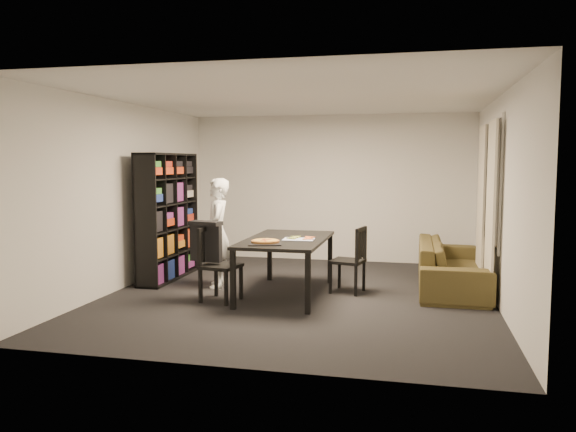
% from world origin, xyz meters
% --- Properties ---
extents(room, '(5.01, 5.51, 2.61)m').
position_xyz_m(room, '(0.00, 0.00, 1.30)').
color(room, black).
rests_on(room, ground).
extents(window_pane, '(0.02, 1.40, 1.60)m').
position_xyz_m(window_pane, '(2.48, 0.60, 1.50)').
color(window_pane, black).
rests_on(window_pane, room).
extents(window_frame, '(0.03, 1.52, 1.72)m').
position_xyz_m(window_frame, '(2.48, 0.60, 1.50)').
color(window_frame, white).
rests_on(window_frame, room).
extents(curtain_left, '(0.03, 0.70, 2.25)m').
position_xyz_m(curtain_left, '(2.40, 0.08, 1.15)').
color(curtain_left, beige).
rests_on(curtain_left, room).
extents(curtain_right, '(0.03, 0.70, 2.25)m').
position_xyz_m(curtain_right, '(2.40, 1.12, 1.15)').
color(curtain_right, beige).
rests_on(curtain_right, room).
extents(bookshelf, '(0.35, 1.50, 1.90)m').
position_xyz_m(bookshelf, '(-2.16, 0.60, 0.95)').
color(bookshelf, black).
rests_on(bookshelf, room).
extents(dining_table, '(1.02, 1.83, 0.76)m').
position_xyz_m(dining_table, '(-0.17, -0.04, 0.69)').
color(dining_table, black).
rests_on(dining_table, room).
extents(chair_left, '(0.52, 0.52, 0.94)m').
position_xyz_m(chair_left, '(-1.00, -0.52, 0.54)').
color(chair_left, black).
rests_on(chair_left, room).
extents(chair_right, '(0.49, 0.49, 0.90)m').
position_xyz_m(chair_right, '(0.69, 0.28, 0.51)').
color(chair_right, black).
rests_on(chair_right, room).
extents(draped_jacket, '(0.45, 0.26, 0.52)m').
position_xyz_m(draped_jacket, '(-1.12, -0.50, 0.78)').
color(draped_jacket, black).
rests_on(draped_jacket, chair_left).
extents(person, '(0.53, 0.65, 1.54)m').
position_xyz_m(person, '(-1.23, 0.23, 0.77)').
color(person, white).
rests_on(person, room).
extents(baking_tray, '(0.47, 0.41, 0.01)m').
position_xyz_m(baking_tray, '(-0.31, -0.61, 0.77)').
color(baking_tray, black).
rests_on(baking_tray, dining_table).
extents(pepperoni_pizza, '(0.35, 0.35, 0.03)m').
position_xyz_m(pepperoni_pizza, '(-0.32, -0.54, 0.79)').
color(pepperoni_pizza, '#975D2B').
rests_on(pepperoni_pizza, dining_table).
extents(kitchen_towel, '(0.42, 0.32, 0.01)m').
position_xyz_m(kitchen_towel, '(0.02, -0.13, 0.77)').
color(kitchen_towel, silver).
rests_on(kitchen_towel, dining_table).
extents(pizza_slices, '(0.41, 0.35, 0.01)m').
position_xyz_m(pizza_slices, '(0.04, -0.05, 0.78)').
color(pizza_slices, '#BA923A').
rests_on(pizza_slices, dining_table).
extents(sofa, '(0.89, 2.28, 0.67)m').
position_xyz_m(sofa, '(2.01, 0.85, 0.33)').
color(sofa, '#423C1A').
rests_on(sofa, room).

